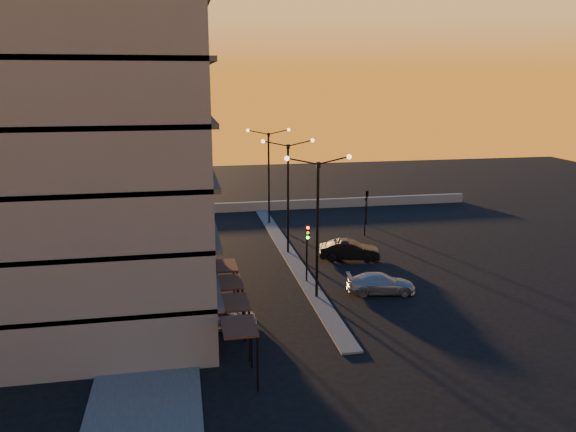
{
  "coord_description": "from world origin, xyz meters",
  "views": [
    {
      "loc": [
        -8.45,
        -33.85,
        14.09
      ],
      "look_at": [
        -0.59,
        6.92,
        3.97
      ],
      "focal_mm": 35.0,
      "sensor_mm": 36.0,
      "label": 1
    }
  ],
  "objects_px": {
    "car_hatchback": "(222,318)",
    "car_wagon": "(381,283)",
    "traffic_light_main": "(307,244)",
    "car_sedan": "(349,250)",
    "streetlamp_mid": "(288,187)"
  },
  "relations": [
    {
      "from": "traffic_light_main",
      "to": "car_sedan",
      "type": "height_order",
      "value": "traffic_light_main"
    },
    {
      "from": "traffic_light_main",
      "to": "streetlamp_mid",
      "type": "bearing_deg",
      "value": 90.0
    },
    {
      "from": "car_hatchback",
      "to": "car_wagon",
      "type": "height_order",
      "value": "car_hatchback"
    },
    {
      "from": "traffic_light_main",
      "to": "car_sedan",
      "type": "relative_size",
      "value": 0.89
    },
    {
      "from": "traffic_light_main",
      "to": "car_hatchback",
      "type": "height_order",
      "value": "traffic_light_main"
    },
    {
      "from": "streetlamp_mid",
      "to": "car_sedan",
      "type": "height_order",
      "value": "streetlamp_mid"
    },
    {
      "from": "traffic_light_main",
      "to": "car_sedan",
      "type": "xyz_separation_m",
      "value": [
        4.51,
        4.54,
        -2.1
      ]
    },
    {
      "from": "streetlamp_mid",
      "to": "car_hatchback",
      "type": "xyz_separation_m",
      "value": [
        -6.5,
        -13.55,
        -4.91
      ]
    },
    {
      "from": "car_sedan",
      "to": "traffic_light_main",
      "type": "bearing_deg",
      "value": 148.21
    },
    {
      "from": "traffic_light_main",
      "to": "car_sedan",
      "type": "distance_m",
      "value": 6.73
    },
    {
      "from": "streetlamp_mid",
      "to": "car_wagon",
      "type": "bearing_deg",
      "value": -65.57
    },
    {
      "from": "car_hatchback",
      "to": "car_sedan",
      "type": "bearing_deg",
      "value": -45.95
    },
    {
      "from": "streetlamp_mid",
      "to": "traffic_light_main",
      "type": "relative_size",
      "value": 2.24
    },
    {
      "from": "car_sedan",
      "to": "car_wagon",
      "type": "xyz_separation_m",
      "value": [
        -0.01,
        -7.32,
        -0.12
      ]
    },
    {
      "from": "car_hatchback",
      "to": "car_sedan",
      "type": "height_order",
      "value": "car_sedan"
    }
  ]
}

